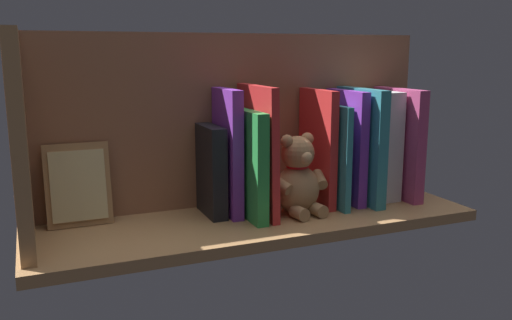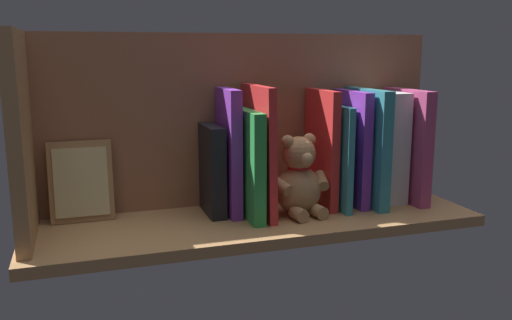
{
  "view_description": "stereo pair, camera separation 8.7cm",
  "coord_description": "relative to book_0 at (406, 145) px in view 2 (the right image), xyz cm",
  "views": [
    {
      "loc": [
        41.52,
        98.6,
        33.52
      ],
      "look_at": [
        0.0,
        0.0,
        11.86
      ],
      "focal_mm": 38.09,
      "sensor_mm": 36.0,
      "label": 1
    },
    {
      "loc": [
        33.37,
        101.65,
        33.52
      ],
      "look_at": [
        0.0,
        0.0,
        11.86
      ],
      "focal_mm": 38.09,
      "sensor_mm": 36.0,
      "label": 2
    }
  ],
  "objects": [
    {
      "name": "book_6",
      "position": [
        35.19,
        0.42,
        0.79
      ],
      "size": [
        2.11,
        17.78,
        26.69
      ],
      "primitive_type": "cube",
      "rotation": [
        0.0,
        0.02,
        0.0
      ],
      "color": "red",
      "rests_on": "ground_plane"
    },
    {
      "name": "picture_frame_leaning",
      "position": [
        70.15,
        -6.23,
        -4.55
      ],
      "size": [
        12.25,
        3.91,
        16.17
      ],
      "color": "#A87A4C",
      "rests_on": "ground_plane"
    },
    {
      "name": "book_2",
      "position": [
        13.24,
        -1.09,
        -0.06
      ],
      "size": [
        2.16,
        14.76,
        24.97
      ],
      "primitive_type": "cube",
      "color": "purple",
      "rests_on": "ground_plane"
    },
    {
      "name": "book_7",
      "position": [
        37.85,
        0.51,
        -1.58
      ],
      "size": [
        2.46,
        17.96,
        21.92
      ],
      "primitive_type": "cube",
      "rotation": [
        0.0,
        0.0,
        0.0
      ],
      "color": "green",
      "rests_on": "ground_plane"
    },
    {
      "name": "book_3",
      "position": [
        15.82,
        -2.33,
        -1.67
      ],
      "size": [
        1.76,
        12.28,
        21.74
      ],
      "primitive_type": "cube",
      "color": "teal",
      "rests_on": "ground_plane"
    },
    {
      "name": "teddy_bear",
      "position": [
        27.38,
        3.32,
        -5.16
      ],
      "size": [
        13.51,
        11.54,
        16.78
      ],
      "rotation": [
        0.0,
        0.0,
        0.13
      ],
      "color": "tan",
      "rests_on": "ground_plane"
    },
    {
      "name": "book_5",
      "position": [
        20.28,
        -1.39,
        0.13
      ],
      "size": [
        1.9,
        14.17,
        25.35
      ],
      "primitive_type": "cube",
      "color": "red",
      "rests_on": "ground_plane"
    },
    {
      "name": "book_4",
      "position": [
        18.01,
        -0.19,
        -1.46
      ],
      "size": [
        1.39,
        16.56,
        22.17
      ],
      "primitive_type": "cube",
      "color": "teal",
      "rests_on": "ground_plane"
    },
    {
      "name": "book_9",
      "position": [
        44.25,
        -2.75,
        -3.25
      ],
      "size": [
        3.18,
        11.44,
        18.59
      ],
      "primitive_type": "cube",
      "color": "black",
      "rests_on": "ground_plane"
    },
    {
      "name": "book_8",
      "position": [
        40.86,
        -2.16,
        0.45
      ],
      "size": [
        2.34,
        12.62,
        25.99
      ],
      "primitive_type": "cube",
      "color": "purple",
      "rests_on": "ground_plane"
    },
    {
      "name": "shelf_side_divider",
      "position": [
        79.67,
        2.31,
        6.01
      ],
      "size": [
        2.4,
        22.36,
        37.1
      ],
      "primitive_type": "cube",
      "color": "#A87A4C",
      "rests_on": "ground_plane"
    },
    {
      "name": "dictionary_thick_white",
      "position": [
        5.18,
        -1.75,
        -0.27
      ],
      "size": [
        6.45,
        13.23,
        24.55
      ],
      "primitive_type": "cube",
      "color": "silver",
      "rests_on": "ground_plane"
    },
    {
      "name": "book_1",
      "position": [
        10.28,
        0.22,
        0.16
      ],
      "size": [
        2.51,
        17.37,
        25.4
      ],
      "primitive_type": "cube",
      "color": "teal",
      "rests_on": "ground_plane"
    },
    {
      "name": "shelf_back_panel",
      "position": [
        36.4,
        -9.62,
        6.01
      ],
      "size": [
        90.53,
        1.5,
        37.1
      ],
      "primitive_type": "cube",
      "color": "#9D6647",
      "rests_on": "ground_plane"
    },
    {
      "name": "ground_plane",
      "position": [
        36.4,
        2.31,
        -13.64
      ],
      "size": [
        90.53,
        28.36,
        2.2
      ],
      "primitive_type": "cube",
      "color": "#A87A4C"
    },
    {
      "name": "book_0",
      "position": [
        0.0,
        0.0,
        0.0
      ],
      "size": [
        2.66,
        16.94,
        25.08
      ],
      "primitive_type": "cube",
      "color": "#B23F72",
      "rests_on": "ground_plane"
    }
  ]
}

